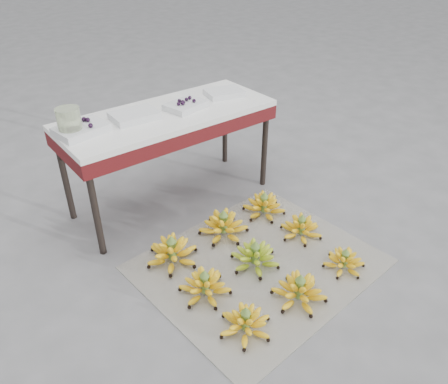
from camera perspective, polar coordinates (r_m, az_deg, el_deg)
ground at (r=2.47m, az=3.47°, el=-11.11°), size 60.00×60.00×0.00m
newspaper_mat at (r=2.55m, az=4.51°, el=-9.36°), size 1.32×1.14×0.01m
bunch_front_left at (r=2.17m, az=2.81°, el=-16.68°), size 0.31×0.31×0.16m
bunch_front_center at (r=2.33m, az=9.79°, el=-12.61°), size 0.33×0.33×0.17m
bunch_front_right at (r=2.57m, az=15.43°, el=-8.74°), size 0.27×0.27×0.14m
bunch_mid_left at (r=2.33m, az=-2.51°, el=-12.15°), size 0.31×0.31×0.17m
bunch_mid_center at (r=2.50m, az=4.07°, el=-8.42°), size 0.33×0.33×0.17m
bunch_mid_right at (r=2.75m, az=10.04°, el=-4.67°), size 0.31×0.31×0.16m
bunch_back_left at (r=2.53m, az=-6.76°, el=-7.85°), size 0.36×0.36×0.18m
bunch_back_center at (r=2.71m, az=-0.06°, el=-4.46°), size 0.39×0.39×0.19m
bunch_back_right at (r=2.91m, az=5.24°, el=-1.84°), size 0.33×0.33×0.17m
vendor_table at (r=2.82m, az=-7.32°, el=8.92°), size 1.37×0.55×0.66m
tray_far_left at (r=2.60m, az=-18.13°, el=7.82°), size 0.31×0.24×0.07m
tray_left at (r=2.72m, az=-11.62°, el=9.76°), size 0.28×0.21×0.04m
tray_right at (r=2.83m, az=-5.02°, el=11.23°), size 0.28×0.23×0.06m
tray_far_right at (r=3.04m, az=-0.00°, el=12.83°), size 0.28×0.23×0.04m
glass_jar at (r=2.56m, az=-19.54°, el=8.56°), size 0.15×0.15×0.16m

